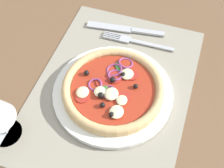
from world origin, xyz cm
name	(u,v)px	position (x,y,z in cm)	size (l,w,h in cm)	color
ground_plane	(113,92)	(0.00, 0.00, -1.20)	(190.00, 140.00, 2.40)	brown
placemat	(113,89)	(0.00, 0.00, 0.20)	(47.24, 33.66, 0.40)	gray
plate	(113,93)	(-1.56, -0.58, 0.99)	(26.16, 26.16, 1.18)	silver
pizza	(113,88)	(-1.57, -0.55, 2.67)	(21.93, 21.93, 2.64)	tan
fork	(134,41)	(15.04, -0.63, 0.62)	(2.30, 18.03, 0.44)	#B2B5BA
knife	(125,29)	(18.28, 2.86, 0.65)	(4.20, 20.05, 0.62)	#B2B5BA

